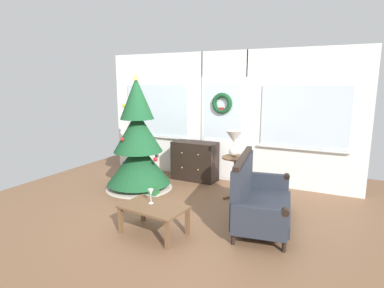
{
  "coord_description": "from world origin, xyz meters",
  "views": [
    {
      "loc": [
        2.18,
        -3.84,
        1.95
      ],
      "look_at": [
        0.05,
        0.55,
        1.0
      ],
      "focal_mm": 29.64,
      "sensor_mm": 36.0,
      "label": 1
    }
  ],
  "objects_px": {
    "table_lamp": "(234,140)",
    "gift_box": "(153,190)",
    "settee_sofa": "(256,197)",
    "coffee_table": "(154,210)",
    "wine_glass": "(151,193)",
    "dresser_cabinet": "(195,161)",
    "side_table": "(236,169)",
    "christmas_tree": "(138,147)"
  },
  "relations": [
    {
      "from": "settee_sofa",
      "to": "table_lamp",
      "type": "distance_m",
      "value": 1.26
    },
    {
      "from": "christmas_tree",
      "to": "gift_box",
      "type": "xyz_separation_m",
      "value": [
        0.44,
        -0.21,
        -0.7
      ]
    },
    {
      "from": "dresser_cabinet",
      "to": "side_table",
      "type": "xyz_separation_m",
      "value": [
        1.06,
        -0.6,
        0.11
      ]
    },
    {
      "from": "dresser_cabinet",
      "to": "coffee_table",
      "type": "relative_size",
      "value": 1.02
    },
    {
      "from": "christmas_tree",
      "to": "wine_glass",
      "type": "relative_size",
      "value": 10.81
    },
    {
      "from": "dresser_cabinet",
      "to": "table_lamp",
      "type": "relative_size",
      "value": 2.06
    },
    {
      "from": "settee_sofa",
      "to": "christmas_tree",
      "type": "bearing_deg",
      "value": 167.39
    },
    {
      "from": "wine_glass",
      "to": "side_table",
      "type": "bearing_deg",
      "value": 70.58
    },
    {
      "from": "table_lamp",
      "to": "coffee_table",
      "type": "distance_m",
      "value": 1.99
    },
    {
      "from": "coffee_table",
      "to": "christmas_tree",
      "type": "bearing_deg",
      "value": 130.94
    },
    {
      "from": "wine_glass",
      "to": "gift_box",
      "type": "relative_size",
      "value": 1.15
    },
    {
      "from": "christmas_tree",
      "to": "coffee_table",
      "type": "xyz_separation_m",
      "value": [
        1.25,
        -1.44,
        -0.46
      ]
    },
    {
      "from": "coffee_table",
      "to": "gift_box",
      "type": "xyz_separation_m",
      "value": [
        -0.81,
        1.23,
        -0.24
      ]
    },
    {
      "from": "dresser_cabinet",
      "to": "side_table",
      "type": "distance_m",
      "value": 1.22
    },
    {
      "from": "coffee_table",
      "to": "gift_box",
      "type": "relative_size",
      "value": 5.26
    },
    {
      "from": "christmas_tree",
      "to": "table_lamp",
      "type": "height_order",
      "value": "christmas_tree"
    },
    {
      "from": "wine_glass",
      "to": "gift_box",
      "type": "xyz_separation_m",
      "value": [
        -0.73,
        1.16,
        -0.44
      ]
    },
    {
      "from": "christmas_tree",
      "to": "side_table",
      "type": "distance_m",
      "value": 1.83
    },
    {
      "from": "dresser_cabinet",
      "to": "gift_box",
      "type": "height_order",
      "value": "dresser_cabinet"
    },
    {
      "from": "dresser_cabinet",
      "to": "side_table",
      "type": "relative_size",
      "value": 1.28
    },
    {
      "from": "table_lamp",
      "to": "gift_box",
      "type": "relative_size",
      "value": 2.59
    },
    {
      "from": "coffee_table",
      "to": "side_table",
      "type": "bearing_deg",
      "value": 73.59
    },
    {
      "from": "christmas_tree",
      "to": "table_lamp",
      "type": "relative_size",
      "value": 4.79
    },
    {
      "from": "table_lamp",
      "to": "wine_glass",
      "type": "distance_m",
      "value": 1.89
    },
    {
      "from": "christmas_tree",
      "to": "dresser_cabinet",
      "type": "xyz_separation_m",
      "value": [
        0.72,
        0.93,
        -0.39
      ]
    },
    {
      "from": "side_table",
      "to": "table_lamp",
      "type": "height_order",
      "value": "table_lamp"
    },
    {
      "from": "settee_sofa",
      "to": "gift_box",
      "type": "relative_size",
      "value": 9.63
    },
    {
      "from": "gift_box",
      "to": "side_table",
      "type": "bearing_deg",
      "value": 22.39
    },
    {
      "from": "christmas_tree",
      "to": "dresser_cabinet",
      "type": "bearing_deg",
      "value": 52.36
    },
    {
      "from": "settee_sofa",
      "to": "dresser_cabinet",
      "type": "bearing_deg",
      "value": 138.36
    },
    {
      "from": "settee_sofa",
      "to": "wine_glass",
      "type": "distance_m",
      "value": 1.46
    },
    {
      "from": "side_table",
      "to": "coffee_table",
      "type": "xyz_separation_m",
      "value": [
        -0.52,
        -1.77,
        -0.18
      ]
    },
    {
      "from": "settee_sofa",
      "to": "gift_box",
      "type": "distance_m",
      "value": 1.96
    },
    {
      "from": "settee_sofa",
      "to": "coffee_table",
      "type": "relative_size",
      "value": 1.83
    },
    {
      "from": "coffee_table",
      "to": "wine_glass",
      "type": "height_order",
      "value": "wine_glass"
    },
    {
      "from": "settee_sofa",
      "to": "coffee_table",
      "type": "height_order",
      "value": "settee_sofa"
    },
    {
      "from": "dresser_cabinet",
      "to": "coffee_table",
      "type": "bearing_deg",
      "value": -77.29
    },
    {
      "from": "christmas_tree",
      "to": "side_table",
      "type": "bearing_deg",
      "value": 10.64
    },
    {
      "from": "side_table",
      "to": "christmas_tree",
      "type": "bearing_deg",
      "value": -169.36
    },
    {
      "from": "wine_glass",
      "to": "coffee_table",
      "type": "bearing_deg",
      "value": -38.09
    },
    {
      "from": "table_lamp",
      "to": "side_table",
      "type": "bearing_deg",
      "value": -33.69
    },
    {
      "from": "table_lamp",
      "to": "gift_box",
      "type": "bearing_deg",
      "value": -155.16
    }
  ]
}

